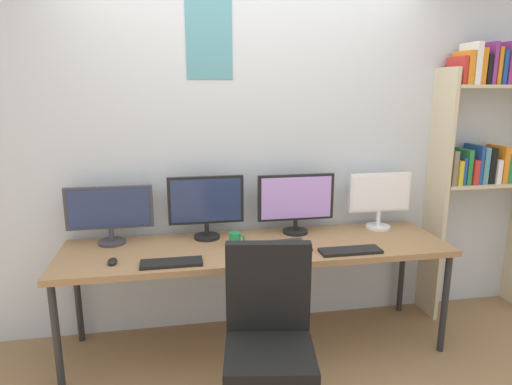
{
  "coord_description": "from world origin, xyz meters",
  "views": [
    {
      "loc": [
        -0.51,
        -2.14,
        1.75
      ],
      "look_at": [
        0.0,
        0.65,
        1.09
      ],
      "focal_mm": 31.08,
      "sensor_mm": 36.0,
      "label": 1
    }
  ],
  "objects": [
    {
      "name": "wall_back",
      "position": [
        -0.0,
        1.02,
        1.3
      ],
      "size": [
        4.95,
        0.11,
        2.6
      ],
      "color": "silver",
      "rests_on": "ground_plane"
    },
    {
      "name": "desk",
      "position": [
        0.0,
        0.6,
        0.69
      ],
      "size": [
        2.55,
        0.68,
        0.74
      ],
      "color": "#936D47",
      "rests_on": "ground_plane"
    },
    {
      "name": "bookshelf",
      "position": [
        1.77,
        0.83,
        1.31
      ],
      "size": [
        0.83,
        0.28,
        2.08
      ],
      "color": "beige",
      "rests_on": "ground_plane"
    },
    {
      "name": "office_chair",
      "position": [
        -0.08,
        -0.17,
        0.4
      ],
      "size": [
        0.52,
        0.52,
        0.99
      ],
      "color": "#2D2D33",
      "rests_on": "ground_plane"
    },
    {
      "name": "monitor_far_left",
      "position": [
        -0.95,
        0.81,
        0.96
      ],
      "size": [
        0.56,
        0.18,
        0.39
      ],
      "color": "#38383D",
      "rests_on": "desk"
    },
    {
      "name": "monitor_center_left",
      "position": [
        -0.32,
        0.81,
        0.98
      ],
      "size": [
        0.52,
        0.18,
        0.44
      ],
      "color": "black",
      "rests_on": "desk"
    },
    {
      "name": "monitor_center_right",
      "position": [
        0.32,
        0.81,
        0.98
      ],
      "size": [
        0.55,
        0.18,
        0.43
      ],
      "color": "black",
      "rests_on": "desk"
    },
    {
      "name": "monitor_far_right",
      "position": [
        0.95,
        0.81,
        0.98
      ],
      "size": [
        0.47,
        0.18,
        0.42
      ],
      "color": "silver",
      "rests_on": "desk"
    },
    {
      "name": "keyboard_left",
      "position": [
        -0.56,
        0.37,
        0.75
      ],
      "size": [
        0.37,
        0.13,
        0.02
      ],
      "primitive_type": "cube",
      "color": "black",
      "rests_on": "desk"
    },
    {
      "name": "keyboard_right",
      "position": [
        0.56,
        0.37,
        0.75
      ],
      "size": [
        0.39,
        0.13,
        0.02
      ],
      "primitive_type": "cube",
      "color": "black",
      "rests_on": "desk"
    },
    {
      "name": "computer_mouse",
      "position": [
        -0.91,
        0.44,
        0.76
      ],
      "size": [
        0.06,
        0.1,
        0.03
      ],
      "primitive_type": "ellipsoid",
      "color": "black",
      "rests_on": "desk"
    },
    {
      "name": "laptop_closed",
      "position": [
        0.16,
        0.52,
        0.75
      ],
      "size": [
        0.34,
        0.25,
        0.02
      ],
      "primitive_type": "cube",
      "rotation": [
        0.0,
        0.0,
        0.09
      ],
      "color": "#2D2D2D",
      "rests_on": "desk"
    },
    {
      "name": "coffee_mug",
      "position": [
        -0.14,
        0.63,
        0.79
      ],
      "size": [
        0.11,
        0.08,
        0.09
      ],
      "color": "#1E8C4C",
      "rests_on": "desk"
    }
  ]
}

